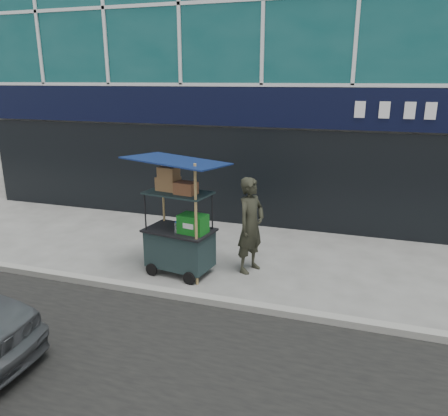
% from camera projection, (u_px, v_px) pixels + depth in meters
% --- Properties ---
extents(ground, '(80.00, 80.00, 0.00)m').
position_uv_depth(ground, '(204.00, 296.00, 7.39)').
color(ground, '#61605C').
rests_on(ground, ground).
extents(curb, '(80.00, 0.18, 0.12)m').
position_uv_depth(curb, '(200.00, 298.00, 7.19)').
color(curb, gray).
rests_on(curb, ground).
extents(vendor_cart, '(1.82, 1.42, 2.24)m').
position_uv_depth(vendor_cart, '(180.00, 234.00, 8.06)').
color(vendor_cart, black).
rests_on(vendor_cart, ground).
extents(vendor_man, '(0.65, 0.78, 1.82)m').
position_uv_depth(vendor_man, '(251.00, 225.00, 8.14)').
color(vendor_man, '#27281D').
rests_on(vendor_man, ground).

